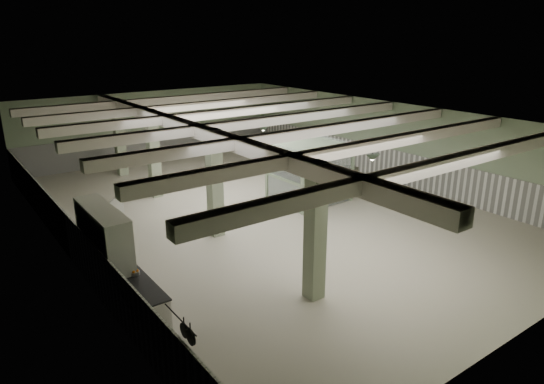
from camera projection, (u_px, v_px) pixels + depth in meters
floor at (261, 211)px, 18.53m from camera, size 20.00×20.00×0.00m
ceiling at (260, 117)px, 17.40m from camera, size 14.00×20.00×0.02m
wall_back at (153, 126)px, 25.65m from camera, size 14.00×0.02×3.60m
wall_front at (528, 265)px, 10.29m from camera, size 14.00×0.02×3.60m
wall_left at (62, 202)px, 14.06m from camera, size 0.02×20.00×3.60m
wall_right at (387, 142)px, 21.88m from camera, size 0.02×20.00×3.60m
wainscot_left at (68, 235)px, 14.40m from camera, size 0.05×19.90×1.50m
wainscot_right at (385, 164)px, 22.19m from camera, size 0.05×19.90×1.50m
wainscot_back at (154, 145)px, 25.96m from camera, size 13.90×0.05×1.50m
girder at (198, 131)px, 16.07m from camera, size 0.45×19.90×0.40m
beam_a at (436, 166)px, 11.70m from camera, size 13.90×0.35×0.32m
beam_b at (361, 147)px, 13.62m from camera, size 13.90×0.35×0.32m
beam_c at (304, 133)px, 15.54m from camera, size 13.90×0.35×0.32m
beam_d at (260, 122)px, 17.46m from camera, size 13.90×0.35×0.32m
beam_e at (224, 113)px, 19.38m from camera, size 13.90×0.35×0.32m
beam_f at (195, 106)px, 21.30m from camera, size 13.90×0.35×0.32m
beam_g at (171, 100)px, 23.22m from camera, size 13.90×0.35×0.32m
column_a at (315, 232)px, 11.96m from camera, size 0.42×0.42×3.60m
column_b at (215, 184)px, 15.80m from camera, size 0.42×0.42×3.60m
column_c at (153, 154)px, 19.64m from camera, size 0.42×0.42×3.60m
column_d at (119, 138)px, 22.71m from camera, size 0.42×0.42×3.60m
hook_rail at (180, 319)px, 8.24m from camera, size 0.02×1.20×0.02m
pendant_front at (372, 157)px, 14.02m from camera, size 0.44×0.44×0.22m
pendant_mid at (263, 128)px, 18.24m from camera, size 0.44×0.44×0.22m
pendant_back at (200, 112)px, 22.08m from camera, size 0.44×0.44×0.22m
prep_counter at (119, 280)px, 12.38m from camera, size 0.83×4.72×0.91m
pitcher_near at (121, 256)px, 12.43m from camera, size 0.21×0.24×0.28m
pitcher_far at (92, 236)px, 13.58m from camera, size 0.25×0.28×0.32m
veg_colander at (102, 251)px, 12.78m from camera, size 0.59×0.59×0.21m
orange_bowl at (135, 273)px, 11.73m from camera, size 0.27×0.27×0.09m
skillet_near at (191, 337)px, 8.13m from camera, size 0.04×0.29×0.29m
skillet_far at (184, 330)px, 8.31m from camera, size 0.04×0.28×0.28m
walkin_cooler at (106, 248)px, 12.47m from camera, size 1.15×2.63×2.41m
guard_booth at (310, 162)px, 19.25m from camera, size 2.91×2.49×2.39m
filing_cabinet at (349, 181)px, 20.06m from camera, size 0.49×0.63×1.26m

